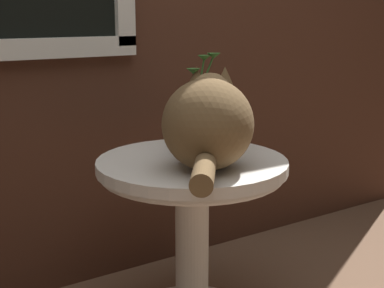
# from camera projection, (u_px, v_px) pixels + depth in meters

# --- Properties ---
(wicker_side_table) EXTENTS (0.60, 0.60, 0.57)m
(wicker_side_table) POSITION_uv_depth(u_px,v_px,m) (192.00, 209.00, 1.80)
(wicker_side_table) COLOR silver
(wicker_side_table) RESTS_ON ground_plane
(cat) EXTENTS (0.43, 0.52, 0.28)m
(cat) POSITION_uv_depth(u_px,v_px,m) (208.00, 120.00, 1.65)
(cat) COLOR brown
(cat) RESTS_ON wicker_side_table
(pewter_vase_with_ivy) EXTENTS (0.15, 0.15, 0.32)m
(pewter_vase_with_ivy) POSITION_uv_depth(u_px,v_px,m) (198.00, 121.00, 1.84)
(pewter_vase_with_ivy) COLOR slate
(pewter_vase_with_ivy) RESTS_ON wicker_side_table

